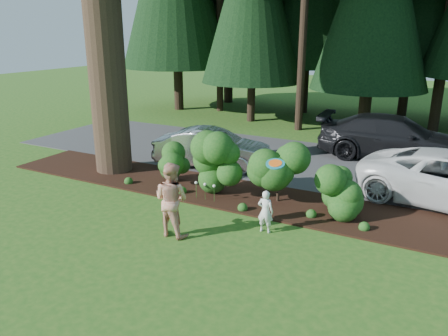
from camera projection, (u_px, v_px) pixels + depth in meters
name	position (u px, v px, depth m)	size (l,w,h in m)	color
ground	(166.00, 236.00, 10.57)	(80.00, 80.00, 0.00)	#225518
mulch_bed	(228.00, 193.00, 13.30)	(16.00, 2.50, 0.05)	black
driveway	(278.00, 158.00, 16.88)	(22.00, 6.00, 0.03)	#38383A
shrub_row	(250.00, 173.00, 12.63)	(6.53, 1.60, 1.61)	#174816
lily_cluster	(205.00, 185.00, 12.58)	(0.69, 0.09, 0.57)	#174816
car_silver_wagon	(213.00, 148.00, 15.62)	(1.45, 4.15, 1.37)	#B9B9BE
car_dark_suv	(395.00, 138.00, 16.55)	(2.31, 5.68, 1.65)	black
child	(265.00, 211.00, 10.63)	(0.40, 0.26, 1.09)	silver
adult	(171.00, 199.00, 10.39)	(0.89, 0.69, 1.83)	#C3451A
frisbee	(275.00, 164.00, 10.58)	(0.47, 0.45, 0.20)	teal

